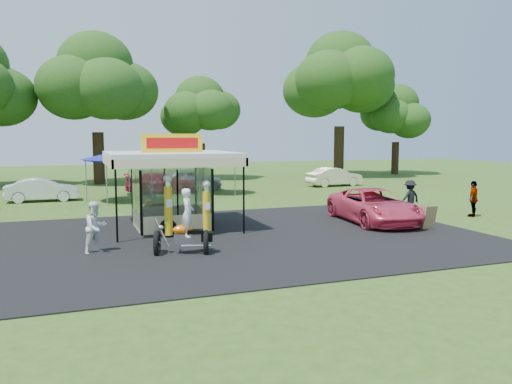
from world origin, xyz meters
The scene contains 23 objects.
ground centered at (0.00, 0.00, 0.00)m, with size 120.00×120.00×0.00m, color #304E18.
asphalt_apron centered at (0.00, 2.00, 0.02)m, with size 20.00×14.00×0.04m, color black.
gas_station_kiosk centered at (-2.00, 4.99, 1.78)m, with size 5.40×5.40×4.18m.
gas_pump_left centered at (-2.50, 2.88, 1.23)m, with size 0.48×0.48×2.57m.
gas_pump_right centered at (-1.03, 2.53, 1.11)m, with size 0.43×0.43×2.31m.
motorcycle centered at (-2.48, -0.22, 0.93)m, with size 2.10×1.40×2.38m.
spare_tires centered at (-2.47, 3.14, 0.34)m, with size 0.87×0.77×0.70m.
a_frame_sign centered at (8.44, 0.65, 0.55)m, with size 0.60×0.54×1.08m.
kiosk_car centered at (-2.00, 7.20, 0.48)m, with size 1.13×2.82×0.96m, color gold.
pink_sedan centered at (7.21, 2.99, 0.81)m, with size 2.68×5.80×1.61m, color #DC3B5D.
spectator_west centered at (-5.37, 1.04, 0.91)m, with size 0.89×0.69×1.82m, color white.
spectator_east_a centered at (10.43, 4.53, 0.91)m, with size 1.17×0.67×1.81m, color black.
spectator_east_b centered at (13.03, 2.84, 0.91)m, with size 1.07×0.45×1.83m, color gray.
bg_car_a centered at (-7.90, 17.05, 0.72)m, with size 1.53×4.39×1.45m, color silver.
bg_car_b centered at (-0.06, 18.94, 0.75)m, with size 2.11×5.19×1.51m, color #A80C2C.
bg_car_c centered at (2.34, 20.24, 0.81)m, with size 1.92×4.77×1.62m, color #9E9FA2.
bg_car_e centered at (14.26, 19.39, 0.77)m, with size 1.63×4.67×1.54m, color beige.
tent_west centered at (-3.36, 15.35, 2.88)m, with size 4.56×4.56×3.19m.
tent_east centered at (3.61, 17.37, 2.55)m, with size 4.02×4.02×2.81m.
oak_far_c centered at (-3.89, 28.21, 8.01)m, with size 10.70×10.70×12.62m.
oak_far_d centered at (5.57, 29.94, 6.10)m, with size 8.04×8.04×9.57m.
oak_far_e centered at (19.66, 28.20, 9.10)m, with size 11.97×11.97×14.25m.
oak_far_f centered at (27.27, 29.20, 6.13)m, with size 7.93×7.93×9.55m.
Camera 1 is at (-6.06, -16.92, 4.03)m, focal length 35.00 mm.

